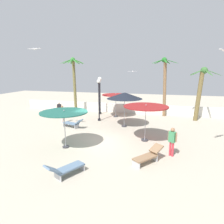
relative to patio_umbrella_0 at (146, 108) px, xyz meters
The scene contains 19 objects.
ground_plane 3.89m from the patio_umbrella_0, 159.80° to the right, with size 56.00×56.00×0.00m, color #B2A893.
boundary_wall 9.24m from the patio_umbrella_0, 108.83° to the left, with size 25.20×0.30×1.03m, color silver.
patio_umbrella_0 is the anchor object (origin of this frame).
patio_umbrella_1 5.35m from the patio_umbrella_0, 153.11° to the right, with size 2.90×2.90×2.44m.
patio_umbrella_2 3.66m from the patio_umbrella_0, 123.55° to the left, with size 3.01×3.01×3.02m.
patio_umbrella_3 7.27m from the patio_umbrella_0, 119.04° to the left, with size 2.86×2.86×2.47m.
palm_tree_0 8.17m from the patio_umbrella_0, 80.87° to the left, with size 2.64×2.67×6.10m.
palm_tree_1 8.19m from the patio_umbrella_0, 56.01° to the left, with size 2.81×2.92×5.11m.
palm_tree_2 10.89m from the patio_umbrella_0, 140.70° to the left, with size 2.74×2.74×6.17m.
lamp_post_0 6.46m from the patio_umbrella_0, 137.08° to the left, with size 0.36×0.36×3.97m.
lamp_post_1 9.08m from the patio_umbrella_0, 127.46° to the left, with size 0.44×0.44×4.09m.
lounge_chair_0 6.66m from the patio_umbrella_0, 119.86° to the right, with size 1.40×1.91×0.84m.
lounge_chair_1 3.77m from the patio_umbrella_0, 82.32° to the right, with size 1.60×1.78×0.82m.
lounge_chair_2 6.68m from the patio_umbrella_0, 165.33° to the left, with size 1.96×1.07×0.84m.
guest_0 10.61m from the patio_umbrella_0, 152.12° to the left, with size 0.42×0.43×1.56m.
guest_1 8.37m from the patio_umbrella_0, 160.09° to the left, with size 0.34×0.54×1.65m.
guest_2 2.98m from the patio_umbrella_0, 51.57° to the right, with size 0.48×0.40×1.68m.
seagull_0 8.81m from the patio_umbrella_0, behind, with size 1.13×0.38×0.14m.
seagull_2 9.34m from the patio_umbrella_0, 104.04° to the left, with size 1.03×0.38×0.14m.
Camera 1 is at (3.76, -11.67, 4.80)m, focal length 30.60 mm.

